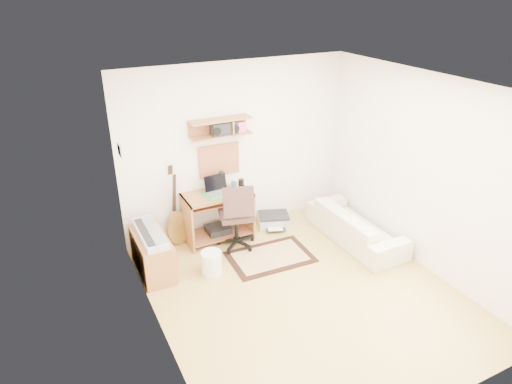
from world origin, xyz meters
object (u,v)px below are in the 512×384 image
desk (218,216)px  cabinet (152,254)px  sofa (356,220)px  printer (274,221)px  task_chair (236,214)px

desk → cabinet: 1.20m
desk → sofa: size_ratio=0.59×
sofa → printer: bearing=43.1°
task_chair → printer: bearing=34.8°
desk → cabinet: desk is taller
cabinet → sofa: sofa is taller
desk → printer: bearing=-2.1°
task_chair → cabinet: 1.31m
desk → task_chair: size_ratio=0.94×
cabinet → printer: cabinet is taller
cabinet → printer: 2.11m
cabinet → printer: size_ratio=1.83×
desk → cabinet: bearing=-159.7°
task_chair → sofa: task_chair is taller
cabinet → printer: (2.07, 0.38, -0.19)m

